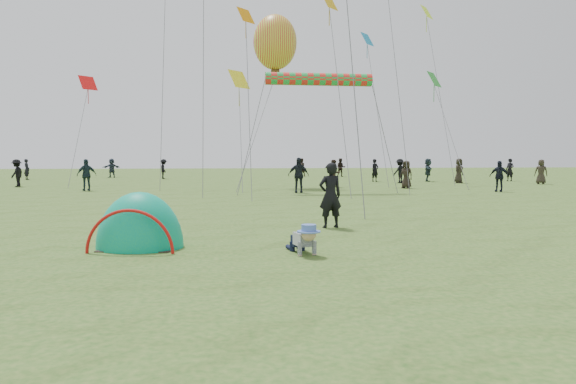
{
  "coord_description": "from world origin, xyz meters",
  "views": [
    {
      "loc": [
        -0.57,
        -8.74,
        1.84
      ],
      "look_at": [
        0.9,
        3.18,
        1.0
      ],
      "focal_mm": 32.0,
      "sensor_mm": 36.0,
      "label": 1
    }
  ],
  "objects": [
    {
      "name": "crowd_person_0",
      "position": [
        10.22,
        27.32,
        0.82
      ],
      "size": [
        0.71,
        0.61,
        1.64
      ],
      "primitive_type": "imported",
      "rotation": [
        0.0,
        0.0,
        0.44
      ],
      "color": "black",
      "rests_on": "ground"
    },
    {
      "name": "crowd_person_12",
      "position": [
        -16.0,
        33.69,
        0.81
      ],
      "size": [
        0.68,
        0.7,
        1.62
      ],
      "primitive_type": "imported",
      "rotation": [
        0.0,
        0.0,
        2.31
      ],
      "color": "black",
      "rests_on": "ground"
    },
    {
      "name": "diamond_kite_8",
      "position": [
        0.31,
        22.05,
        6.38
      ],
      "size": [
        1.34,
        1.34,
        1.09
      ],
      "primitive_type": "plane",
      "rotation": [
        1.05,
        0.0,
        0.79
      ],
      "color": "yellow"
    },
    {
      "name": "diamond_kite_9",
      "position": [
        12.76,
        23.02,
        6.74
      ],
      "size": [
        1.22,
        1.22,
        0.99
      ],
      "primitive_type": "plane",
      "rotation": [
        1.05,
        0.0,
        0.79
      ],
      "color": "#28902D"
    },
    {
      "name": "crowd_person_16",
      "position": [
        20.14,
        22.77,
        0.82
      ],
      "size": [
        0.94,
        0.81,
        1.63
      ],
      "primitive_type": "imported",
      "rotation": [
        0.0,
        0.0,
        2.7
      ],
      "color": "#2C261E",
      "rests_on": "ground"
    },
    {
      "name": "crowd_person_15",
      "position": [
        -13.04,
        23.97,
        0.83
      ],
      "size": [
        0.73,
        1.13,
        1.65
      ],
      "primitive_type": "imported",
      "rotation": [
        0.0,
        0.0,
        4.6
      ],
      "color": "black",
      "rests_on": "ground"
    },
    {
      "name": "crowd_person_14",
      "position": [
        3.1,
        16.78,
        0.89
      ],
      "size": [
        1.09,
        0.58,
        1.78
      ],
      "primitive_type": "imported",
      "rotation": [
        0.0,
        0.0,
        6.14
      ],
      "color": "black",
      "rests_on": "ground"
    },
    {
      "name": "diamond_kite_4",
      "position": [
        9.01,
        25.41,
        9.69
      ],
      "size": [
        1.08,
        1.08,
        0.88
      ],
      "primitive_type": "plane",
      "rotation": [
        1.05,
        0.0,
        0.79
      ],
      "color": "#167DB2"
    },
    {
      "name": "crowd_person_9",
      "position": [
        -5.5,
        33.79,
        0.8
      ],
      "size": [
        0.85,
        1.16,
        1.61
      ],
      "primitive_type": "imported",
      "rotation": [
        0.0,
        0.0,
        1.84
      ],
      "color": "black",
      "rests_on": "ground"
    },
    {
      "name": "diamond_kite_2",
      "position": [
        13.29,
        25.79,
        11.72
      ],
      "size": [
        1.14,
        1.14,
        0.93
      ],
      "primitive_type": "plane",
      "rotation": [
        1.05,
        0.0,
        0.79
      ],
      "color": "#CCFB24"
    },
    {
      "name": "crowd_person_6",
      "position": [
        20.36,
        26.88,
        0.83
      ],
      "size": [
        0.63,
        0.72,
        1.67
      ],
      "primitive_type": "imported",
      "rotation": [
        0.0,
        0.0,
        5.19
      ],
      "color": "black",
      "rests_on": "ground"
    },
    {
      "name": "crawling_toddler",
      "position": [
        0.9,
        0.68,
        0.3
      ],
      "size": [
        0.71,
        0.89,
        0.6
      ],
      "primitive_type": null,
      "rotation": [
        0.0,
        0.0,
        0.22
      ],
      "color": "black",
      "rests_on": "ground"
    },
    {
      "name": "crowd_person_1",
      "position": [
        5.87,
        21.08,
        0.82
      ],
      "size": [
        0.95,
        0.85,
        1.63
      ],
      "primitive_type": "imported",
      "rotation": [
        0.0,
        0.0,
        0.33
      ],
      "color": "black",
      "rests_on": "ground"
    },
    {
      "name": "crowd_person_13",
      "position": [
        9.79,
        36.41,
        0.82
      ],
      "size": [
        0.92,
        0.79,
        1.65
      ],
      "primitive_type": "imported",
      "rotation": [
        0.0,
        0.0,
        6.06
      ],
      "color": "black",
      "rests_on": "ground"
    },
    {
      "name": "crowd_person_5",
      "position": [
        14.11,
        27.03,
        0.84
      ],
      "size": [
        1.11,
        1.62,
        1.68
      ],
      "primitive_type": "imported",
      "rotation": [
        0.0,
        0.0,
        1.14
      ],
      "color": "#1E2D33",
      "rests_on": "ground"
    },
    {
      "name": "popup_tent",
      "position": [
        -2.28,
        1.79,
        0.0
      ],
      "size": [
        1.94,
        1.68,
        2.26
      ],
      "primitive_type": "ellipsoid",
      "rotation": [
        0.0,
        0.0,
        -0.15
      ],
      "color": "#008D8A",
      "rests_on": "ground"
    },
    {
      "name": "crowd_person_11",
      "position": [
        -10.29,
        37.13,
        0.82
      ],
      "size": [
        1.55,
        1.24,
        1.65
      ],
      "primitive_type": "imported",
      "rotation": [
        0.0,
        0.0,
        3.72
      ],
      "color": "#2A3348",
      "rests_on": "ground"
    },
    {
      "name": "diamond_kite_0",
      "position": [
        -9.45,
        26.65,
        6.64
      ],
      "size": [
        1.16,
        1.16,
        0.94
      ],
      "primitive_type": "plane",
      "rotation": [
        1.05,
        0.0,
        0.79
      ],
      "color": "red"
    },
    {
      "name": "crowd_person_10",
      "position": [
        9.75,
        19.58,
        0.79
      ],
      "size": [
        0.89,
        0.91,
        1.59
      ],
      "primitive_type": "imported",
      "rotation": [
        0.0,
        0.0,
        5.44
      ],
      "color": "black",
      "rests_on": "ground"
    },
    {
      "name": "crowd_person_8",
      "position": [
        13.52,
        16.25,
        0.8
      ],
      "size": [
        0.96,
        0.92,
        1.61
      ],
      "primitive_type": "imported",
      "rotation": [
        0.0,
        0.0,
        5.56
      ],
      "color": "black",
      "rests_on": "ground"
    },
    {
      "name": "crowd_person_2",
      "position": [
        -7.87,
        19.6,
        0.85
      ],
      "size": [
        1.07,
        0.79,
        1.69
      ],
      "primitive_type": "imported",
      "rotation": [
        0.0,
        0.0,
        3.58
      ],
      "color": "#1B2D35",
      "rests_on": "ground"
    },
    {
      "name": "diamond_kite_1",
      "position": [
        0.52,
        17.09,
        8.76
      ],
      "size": [
        0.94,
        0.94,
        0.77
      ],
      "primitive_type": "plane",
      "rotation": [
        1.05,
        0.0,
        0.79
      ],
      "color": "orange"
    },
    {
      "name": "crowd_person_7",
      "position": [
        6.34,
        37.46,
        0.83
      ],
      "size": [
        1.0,
        0.93,
        1.65
      ],
      "primitive_type": "imported",
      "rotation": [
        0.0,
        0.0,
        3.65
      ],
      "color": "black",
      "rests_on": "ground"
    },
    {
      "name": "crowd_person_4",
      "position": [
        15.34,
        24.65,
        0.84
      ],
      "size": [
        0.98,
        0.92,
        1.69
      ],
      "primitive_type": "imported",
      "rotation": [
        0.0,
        0.0,
        0.64
      ],
      "color": "black",
      "rests_on": "ground"
    },
    {
      "name": "standing_adult",
      "position": [
        2.11,
        4.13,
        0.84
      ],
      "size": [
        0.67,
        0.5,
        1.68
      ],
      "primitive_type": "imported",
      "rotation": [
        0.0,
        0.0,
        3.32
      ],
      "color": "black",
      "rests_on": "ground"
    },
    {
      "name": "diamond_kite_7",
      "position": [
        4.87,
        17.94,
        9.83
      ],
      "size": [
        1.04,
        1.04,
        0.85
      ],
      "primitive_type": "plane",
      "rotation": [
        1.05,
        0.0,
        0.79
      ],
      "color": "gold"
    },
    {
      "name": "balloon_kite",
      "position": [
        2.5,
        22.49,
        8.48
      ],
      "size": [
        2.62,
        2.62,
        3.67
      ],
      "primitive_type": null,
      "color": "#D3F530"
    },
    {
      "name": "ground",
      "position": [
        0.0,
        0.0,
        0.0
      ],
      "size": [
        140.0,
        140.0,
        0.0
      ],
      "primitive_type": "plane",
      "color": "#27531A"
    },
    {
      "name": "crowd_person_3",
      "position": [
        11.33,
        25.16,
        0.83
      ],
      "size": [
        1.23,
        1.04,
        1.66
      ],
      "primitive_type": "imported",
      "rotation": [
        0.0,
        0.0,
        3.61
      ],
      "color": "black",
      "rests_on": "ground"
    },
    {
      "name": "rainbow_tube_kite",
      "position": [
        4.24,
        17.4,
        5.76
      ],
      "size": [
        5.48,
        0.64,
        0.64
      ],
      "primitive_type": "cylinder",
      "rotation": [
        0.0,
        1.57,
        0.0
      ],
      "color": "red"
    }
  ]
}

